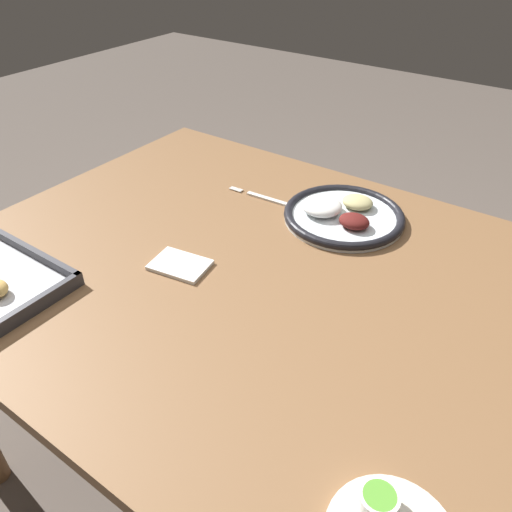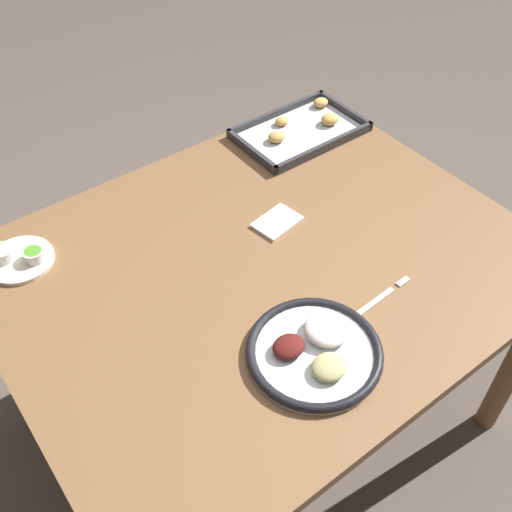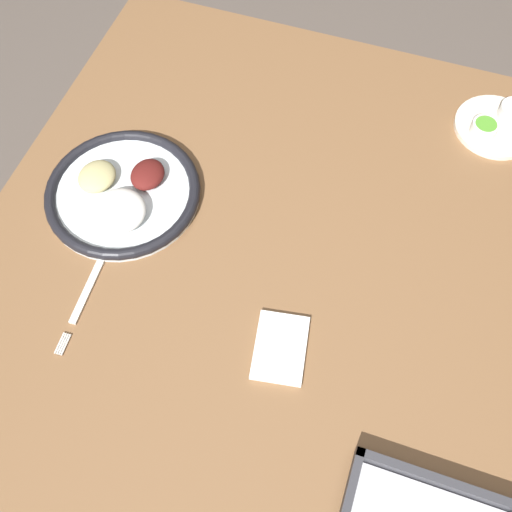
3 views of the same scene
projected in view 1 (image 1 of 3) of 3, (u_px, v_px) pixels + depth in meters
name	position (u px, v px, depth m)	size (l,w,h in m)	color
ground_plane	(249.00, 463.00, 1.41)	(8.00, 8.00, 0.00)	#564C44
dining_table	(247.00, 299.00, 1.05)	(1.19, 0.96, 0.70)	brown
dinner_plate	(343.00, 214.00, 1.13)	(0.27, 0.27, 0.04)	silver
fork	(270.00, 199.00, 1.21)	(0.21, 0.02, 0.00)	silver
napkin	(180.00, 265.00, 0.99)	(0.12, 0.10, 0.01)	white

